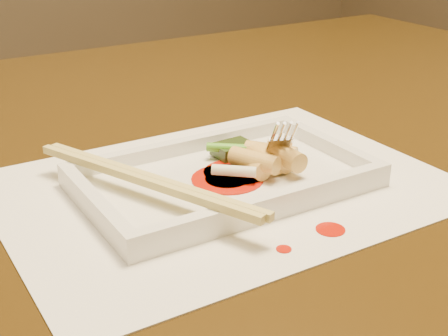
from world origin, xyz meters
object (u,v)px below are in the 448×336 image
table (198,204)px  placemat (224,187)px  chopstick_a (141,180)px  fork (277,84)px  plate_base (224,182)px

table → placemat: (-0.06, -0.16, 0.10)m
chopstick_a → fork: size_ratio=1.74×
table → chopstick_a: (-0.14, -0.16, 0.13)m
placemat → chopstick_a: 0.09m
chopstick_a → fork: 0.16m
plate_base → chopstick_a: size_ratio=1.07×
table → plate_base: bearing=-110.4°
placemat → table: bearing=69.6°
table → plate_base: 0.20m
table → fork: 0.23m
plate_base → chopstick_a: 0.08m
plate_base → chopstick_a: (-0.08, 0.00, 0.02)m
fork → placemat: bearing=-165.6°
table → fork: (0.01, -0.14, 0.18)m
plate_base → chopstick_a: bearing=180.0°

